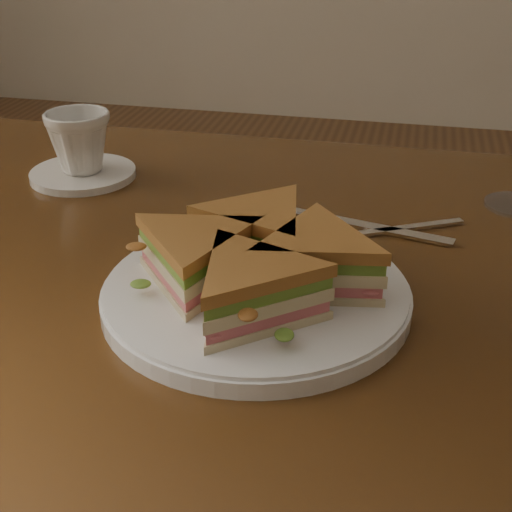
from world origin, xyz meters
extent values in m
cube|color=#341D0B|center=(0.00, 0.00, 0.73)|extent=(1.20, 0.80, 0.04)
cylinder|color=black|center=(-0.54, 0.34, 0.35)|extent=(0.06, 0.06, 0.71)
cylinder|color=white|center=(-0.02, -0.08, 0.76)|extent=(0.29, 0.29, 0.02)
cube|color=silver|center=(0.12, 0.11, 0.75)|extent=(0.12, 0.07, 0.00)
ellipsoid|color=silver|center=(0.04, 0.06, 0.76)|extent=(0.05, 0.03, 0.01)
cube|color=silver|center=(0.07, 0.10, 0.75)|extent=(0.20, 0.06, 0.00)
cube|color=silver|center=(-0.02, 0.12, 0.75)|extent=(0.05, 0.02, 0.00)
cylinder|color=white|center=(-0.32, 0.18, 0.76)|extent=(0.14, 0.14, 0.01)
imported|color=white|center=(-0.32, 0.18, 0.80)|extent=(0.09, 0.09, 0.08)
camera|label=1|loc=(0.11, -0.65, 1.10)|focal=50.00mm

